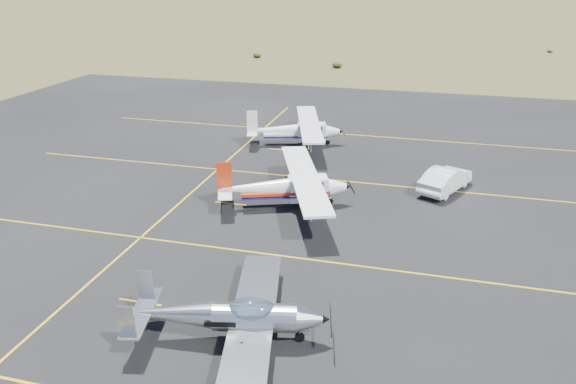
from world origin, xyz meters
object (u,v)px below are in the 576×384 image
at_px(aircraft_low_wing, 232,317).
at_px(aircraft_plain, 295,130).
at_px(aircraft_cessna, 285,186).
at_px(sedan, 445,179).

distance_m(aircraft_low_wing, aircraft_plain, 25.22).
relative_size(aircraft_low_wing, aircraft_cessna, 0.92).
height_order(aircraft_low_wing, aircraft_cessna, aircraft_cessna).
bearing_deg(aircraft_plain, aircraft_low_wing, -97.51).
bearing_deg(aircraft_cessna, aircraft_plain, 80.48).
bearing_deg(aircraft_plain, sedan, -47.55).
distance_m(aircraft_low_wing, aircraft_cessna, 12.96).
xyz_separation_m(aircraft_cessna, sedan, (9.13, 5.03, -0.50)).
xyz_separation_m(aircraft_cessna, aircraft_plain, (-2.46, 12.04, -0.05)).
distance_m(aircraft_cessna, sedan, 10.44).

